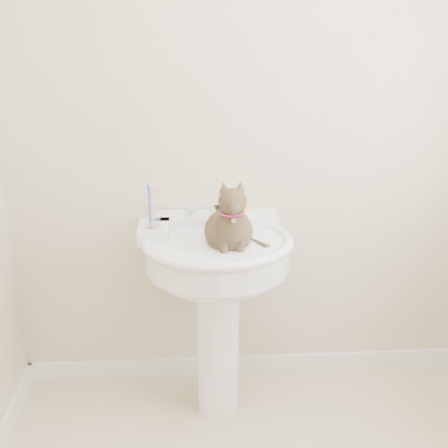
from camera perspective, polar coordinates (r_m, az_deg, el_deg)
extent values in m
cube|color=white|center=(2.98, 2.26, -14.02)|extent=(2.20, 0.02, 0.09)
cylinder|color=white|center=(2.56, -0.64, -12.34)|extent=(0.19, 0.19, 0.68)
cylinder|color=white|center=(2.35, -0.68, -3.15)|extent=(0.60, 0.60, 0.13)
ellipsoid|color=white|center=(2.38, -0.67, -4.59)|extent=(0.55, 0.48, 0.22)
torus|color=white|center=(2.33, -0.69, -1.79)|extent=(0.64, 0.64, 0.04)
cube|color=white|center=(2.53, -0.94, 0.36)|extent=(0.56, 0.15, 0.06)
cube|color=white|center=(2.41, -7.12, -0.79)|extent=(0.13, 0.20, 0.06)
cylinder|color=silver|center=(2.46, -0.90, 1.21)|extent=(0.05, 0.05, 0.05)
cylinder|color=silver|center=(2.41, -0.84, 1.50)|extent=(0.04, 0.04, 0.14)
sphere|color=white|center=(2.47, -3.47, 1.75)|extent=(0.06, 0.06, 0.06)
sphere|color=white|center=(2.48, 1.62, 1.85)|extent=(0.06, 0.06, 0.06)
cube|color=#FFAC27|center=(2.56, 1.58, 1.71)|extent=(0.10, 0.07, 0.03)
cylinder|color=silver|center=(2.37, -7.20, -0.30)|extent=(0.07, 0.07, 0.01)
cylinder|color=white|center=(2.35, -7.25, 0.75)|extent=(0.06, 0.06, 0.09)
cylinder|color=blue|center=(2.34, -7.59, 1.90)|extent=(0.01, 0.01, 0.17)
cylinder|color=silver|center=(2.34, -7.30, 1.91)|extent=(0.01, 0.01, 0.17)
cylinder|color=pink|center=(2.34, -7.01, 1.92)|extent=(0.01, 0.01, 0.17)
ellipsoid|color=#503B27|center=(2.29, 0.50, -0.70)|extent=(0.20, 0.23, 0.18)
ellipsoid|color=#503B27|center=(2.19, 0.66, -0.07)|extent=(0.13, 0.12, 0.16)
ellipsoid|color=#503B27|center=(2.13, 0.72, 2.30)|extent=(0.11, 0.10, 0.10)
cone|color=#503B27|center=(2.13, -0.15, 3.78)|extent=(0.04, 0.04, 0.04)
cone|color=#503B27|center=(2.14, 1.53, 3.81)|extent=(0.04, 0.04, 0.04)
cylinder|color=#503B27|center=(2.34, 3.02, -1.89)|extent=(0.03, 0.03, 0.21)
torus|color=maroon|center=(2.16, 0.70, 1.18)|extent=(0.09, 0.09, 0.01)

